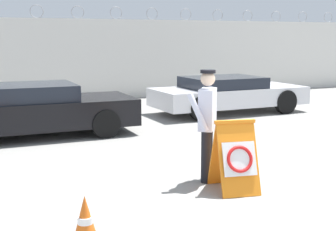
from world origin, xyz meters
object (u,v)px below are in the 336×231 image
Objects in this scene: barricade_sign at (235,156)px; parked_car_front_coupe at (35,109)px; traffic_cone_mid at (85,225)px; parked_car_rear_sedan at (228,94)px; security_guard at (207,120)px.

barricade_sign is 0.24× the size of parked_car_front_coupe.
traffic_cone_mid is 6.36m from parked_car_front_coupe.
parked_car_rear_sedan is (3.60, 6.32, 0.05)m from barricade_sign.
traffic_cone_mid is (-2.36, -1.73, -0.67)m from security_guard.
parked_car_front_coupe is 0.95× the size of parked_car_rear_sedan.
parked_car_front_coupe is at bearing -118.29° from security_guard.
security_guard is at bearing 36.28° from traffic_cone_mid.
parked_car_rear_sedan reaches higher than barricade_sign.
security_guard is at bearing -66.66° from parked_car_front_coupe.
security_guard is 2.77× the size of traffic_cone_mid.
barricade_sign is 0.76m from security_guard.
barricade_sign is 0.23× the size of parked_car_rear_sedan.
traffic_cone_mid is at bearing -131.09° from parked_car_rear_sedan.
parked_car_rear_sedan is at bearing 70.47° from barricade_sign.
traffic_cone_mid is at bearing -15.47° from security_guard.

